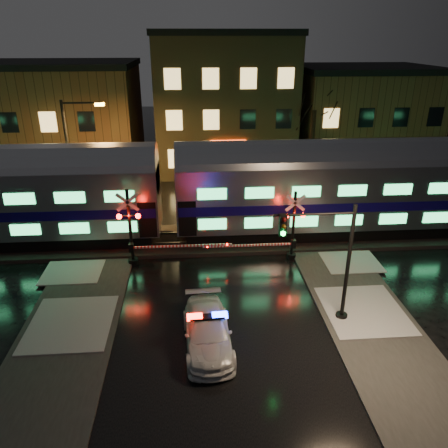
{
  "coord_description": "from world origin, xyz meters",
  "views": [
    {
      "loc": [
        -1.05,
        -19.03,
        11.61
      ],
      "look_at": [
        0.57,
        2.5,
        2.2
      ],
      "focal_mm": 35.0,
      "sensor_mm": 36.0,
      "label": 1
    }
  ],
  "objects": [
    {
      "name": "traffic_light",
      "position": [
        4.49,
        -3.44,
        2.9
      ],
      "size": [
        3.52,
        0.66,
        5.45
      ],
      "rotation": [
        0.0,
        0.0,
        -0.02
      ],
      "color": "black",
      "rests_on": "ground"
    },
    {
      "name": "sidewalk_left",
      "position": [
        -6.5,
        -6.0,
        0.06
      ],
      "size": [
        4.0,
        20.0,
        0.12
      ],
      "primitive_type": "cube",
      "color": "#2D2D2D",
      "rests_on": "ground"
    },
    {
      "name": "police_car",
      "position": [
        -0.63,
        -4.71,
        0.67
      ],
      "size": [
        2.08,
        4.66,
        1.48
      ],
      "rotation": [
        0.0,
        0.0,
        0.05
      ],
      "color": "silver",
      "rests_on": "ground"
    },
    {
      "name": "crossing_signal_left",
      "position": [
        -4.09,
        2.31,
        1.79
      ],
      "size": [
        6.11,
        0.67,
        4.33
      ],
      "color": "black",
      "rests_on": "ground"
    },
    {
      "name": "ballast",
      "position": [
        0.0,
        5.0,
        0.12
      ],
      "size": [
        90.0,
        4.2,
        0.24
      ],
      "primitive_type": "cube",
      "color": "black",
      "rests_on": "ground"
    },
    {
      "name": "train",
      "position": [
        -2.52,
        5.0,
        3.38
      ],
      "size": [
        51.0,
        3.12,
        5.92
      ],
      "color": "black",
      "rests_on": "ballast"
    },
    {
      "name": "sidewalk_right",
      "position": [
        6.5,
        -6.0,
        0.06
      ],
      "size": [
        4.0,
        20.0,
        0.12
      ],
      "primitive_type": "cube",
      "color": "#2D2D2D",
      "rests_on": "ground"
    },
    {
      "name": "building_mid",
      "position": [
        2.0,
        22.5,
        5.75
      ],
      "size": [
        12.0,
        11.0,
        11.5
      ],
      "primitive_type": "cube",
      "color": "brown",
      "rests_on": "ground"
    },
    {
      "name": "crossing_signal_right",
      "position": [
        4.0,
        2.3,
        1.65
      ],
      "size": [
        5.63,
        0.65,
        3.98
      ],
      "color": "black",
      "rests_on": "ground"
    },
    {
      "name": "building_right",
      "position": [
        15.0,
        22.0,
        4.25
      ],
      "size": [
        12.0,
        10.0,
        8.5
      ],
      "primitive_type": "cube",
      "color": "#51371F",
      "rests_on": "ground"
    },
    {
      "name": "building_left",
      "position": [
        -13.0,
        22.0,
        4.5
      ],
      "size": [
        14.0,
        10.0,
        9.0
      ],
      "primitive_type": "cube",
      "color": "#51371F",
      "rests_on": "ground"
    },
    {
      "name": "streetlight",
      "position": [
        -8.65,
        9.0,
        4.58
      ],
      "size": [
        2.66,
        0.28,
        7.95
      ],
      "color": "black",
      "rests_on": "ground"
    },
    {
      "name": "ground",
      "position": [
        0.0,
        0.0,
        0.0
      ],
      "size": [
        120.0,
        120.0,
        0.0
      ],
      "primitive_type": "plane",
      "color": "black",
      "rests_on": "ground"
    }
  ]
}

